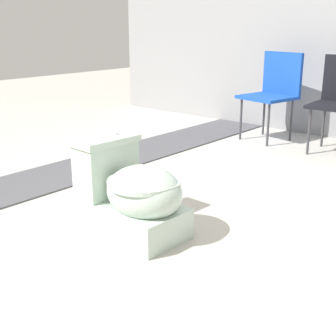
{
  "coord_description": "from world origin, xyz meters",
  "views": [
    {
      "loc": [
        1.61,
        -1.7,
        1.12
      ],
      "look_at": [
        -0.09,
        0.25,
        0.3
      ],
      "focal_mm": 50.0,
      "sensor_mm": 36.0,
      "label": 1
    }
  ],
  "objects": [
    {
      "name": "toilet",
      "position": [
        -0.09,
        -0.05,
        0.22
      ],
      "size": [
        0.65,
        0.41,
        0.52
      ],
      "rotation": [
        0.0,
        0.0,
        -0.04
      ],
      "color": "#B2C6B7",
      "rests_on": "ground"
    },
    {
      "name": "folding_chair_left",
      "position": [
        -0.59,
        2.39,
        0.51
      ],
      "size": [
        0.51,
        0.51,
        0.83
      ],
      "rotation": [
        0.0,
        0.0,
        -1.75
      ],
      "color": "#1947B2",
      "rests_on": "ground"
    },
    {
      "name": "ground_plane",
      "position": [
        0.0,
        0.0,
        0.0
      ],
      "size": [
        14.0,
        14.0,
        0.0
      ],
      "primitive_type": "plane",
      "color": "#B7B2A8"
    },
    {
      "name": "gravel_strip",
      "position": [
        -1.21,
        0.5,
        0.01
      ],
      "size": [
        0.56,
        8.0,
        0.01
      ],
      "primitive_type": "cube",
      "color": "#4C4C51",
      "rests_on": "ground"
    }
  ]
}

